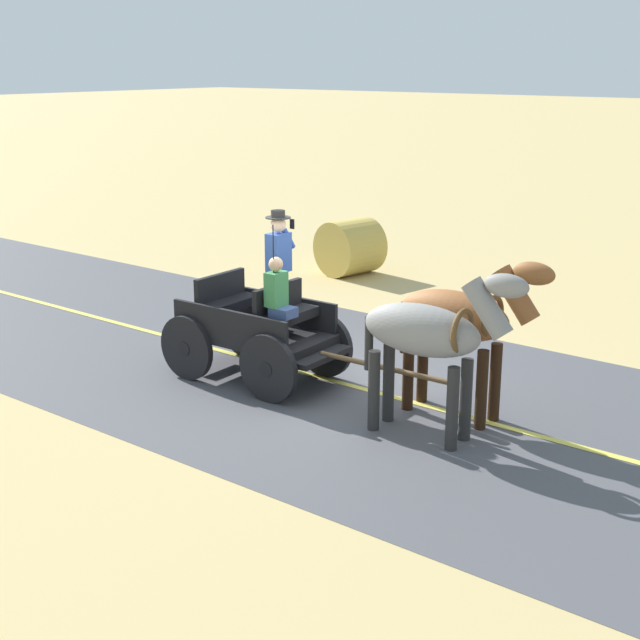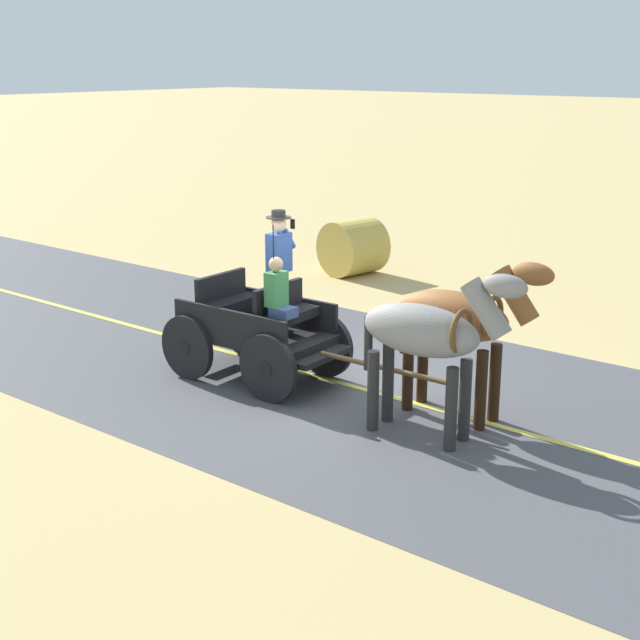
% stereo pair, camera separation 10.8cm
% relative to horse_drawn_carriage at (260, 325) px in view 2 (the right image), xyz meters
% --- Properties ---
extents(ground_plane, '(200.00, 200.00, 0.00)m').
position_rel_horse_drawn_carriage_xyz_m(ground_plane, '(-0.56, 0.86, -0.82)').
color(ground_plane, tan).
extents(road_surface, '(6.60, 160.00, 0.01)m').
position_rel_horse_drawn_carriage_xyz_m(road_surface, '(-0.56, 0.86, -0.81)').
color(road_surface, '#4C4C51').
rests_on(road_surface, ground).
extents(road_centre_stripe, '(0.12, 160.00, 0.00)m').
position_rel_horse_drawn_carriage_xyz_m(road_centre_stripe, '(-0.56, 0.86, -0.81)').
color(road_centre_stripe, '#DBCC4C').
rests_on(road_centre_stripe, road_surface).
extents(horse_drawn_carriage, '(1.48, 4.51, 2.50)m').
position_rel_horse_drawn_carriage_xyz_m(horse_drawn_carriage, '(0.00, 0.00, 0.00)').
color(horse_drawn_carriage, black).
rests_on(horse_drawn_carriage, ground).
extents(horse_near_side, '(0.57, 2.13, 2.21)m').
position_rel_horse_drawn_carriage_xyz_m(horse_near_side, '(-0.50, 3.01, 0.51)').
color(horse_near_side, brown).
rests_on(horse_near_side, ground).
extents(horse_off_side, '(0.66, 2.13, 2.21)m').
position_rel_horse_drawn_carriage_xyz_m(horse_off_side, '(0.31, 3.04, 0.51)').
color(horse_off_side, gray).
rests_on(horse_off_side, ground).
extents(hay_bale, '(1.30, 1.38, 1.20)m').
position_rel_horse_drawn_carriage_xyz_m(hay_bale, '(-6.21, -2.96, -0.22)').
color(hay_bale, gold).
rests_on(hay_bale, ground).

